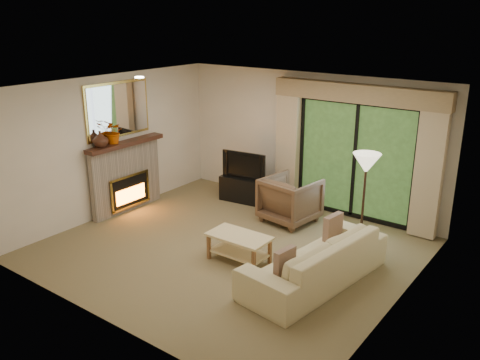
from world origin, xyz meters
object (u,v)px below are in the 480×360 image
Objects in this scene: sofa at (315,259)px; coffee_table at (239,248)px; armchair at (290,200)px; media_console at (246,189)px.

sofa is 1.25m from coffee_table.
armchair is at bearing -131.75° from sofa.
sofa reaches higher than media_console.
armchair reaches higher than sofa.
sofa reaches higher than coffee_table.
sofa is (2.68, -2.04, 0.10)m from media_console.
coffee_table is (1.45, -2.18, -0.03)m from media_console.
armchair is 1.83m from coffee_table.
coffee_table is (-1.23, -0.14, -0.13)m from sofa.
media_console is 3.37m from sofa.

